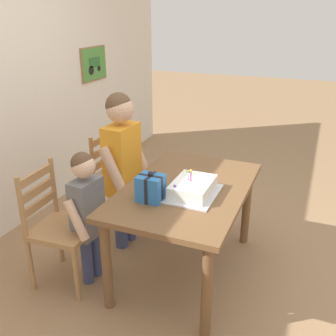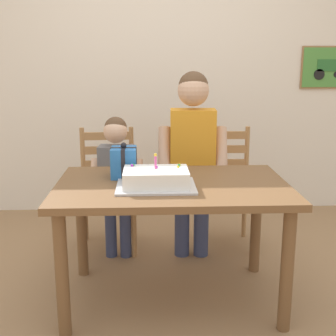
# 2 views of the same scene
# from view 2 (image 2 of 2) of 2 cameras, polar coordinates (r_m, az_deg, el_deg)

# --- Properties ---
(ground_plane) EXTENTS (20.00, 20.00, 0.00)m
(ground_plane) POSITION_cam_2_polar(r_m,az_deg,el_deg) (2.90, 0.51, -16.11)
(ground_plane) COLOR #997551
(back_wall) EXTENTS (6.40, 0.11, 2.60)m
(back_wall) POSITION_cam_2_polar(r_m,az_deg,el_deg) (4.29, -0.62, 11.79)
(back_wall) COLOR silver
(back_wall) RESTS_ON ground
(dining_table) EXTENTS (1.34, 0.87, 0.74)m
(dining_table) POSITION_cam_2_polar(r_m,az_deg,el_deg) (2.64, 0.53, -4.09)
(dining_table) COLOR brown
(dining_table) RESTS_ON ground
(birthday_cake) EXTENTS (0.44, 0.34, 0.19)m
(birthday_cake) POSITION_cam_2_polar(r_m,az_deg,el_deg) (2.52, -1.53, -1.37)
(birthday_cake) COLOR silver
(birthday_cake) RESTS_ON dining_table
(gift_box_red_large) EXTENTS (0.16, 0.18, 0.22)m
(gift_box_red_large) POSITION_cam_2_polar(r_m,az_deg,el_deg) (2.74, -5.59, 0.72)
(gift_box_red_large) COLOR #286BB7
(gift_box_red_large) RESTS_ON dining_table
(chair_left) EXTENTS (0.45, 0.45, 0.92)m
(chair_left) POSITION_cam_2_polar(r_m,az_deg,el_deg) (3.50, -7.61, -2.59)
(chair_left) COLOR #A87A4C
(chair_left) RESTS_ON ground
(chair_right) EXTENTS (0.43, 0.43, 0.92)m
(chair_right) POSITION_cam_2_polar(r_m,az_deg,el_deg) (3.53, 7.15, -2.42)
(chair_right) COLOR #A87A4C
(chair_right) RESTS_ON ground
(child_older) EXTENTS (0.50, 0.29, 1.36)m
(child_older) POSITION_cam_2_polar(r_m,az_deg,el_deg) (3.21, 3.13, 2.63)
(child_older) COLOR #38426B
(child_older) RESTS_ON ground
(child_younger) EXTENTS (0.39, 0.23, 1.04)m
(child_younger) POSITION_cam_2_polar(r_m,az_deg,el_deg) (3.25, -6.51, -0.76)
(child_younger) COLOR #38426B
(child_younger) RESTS_ON ground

